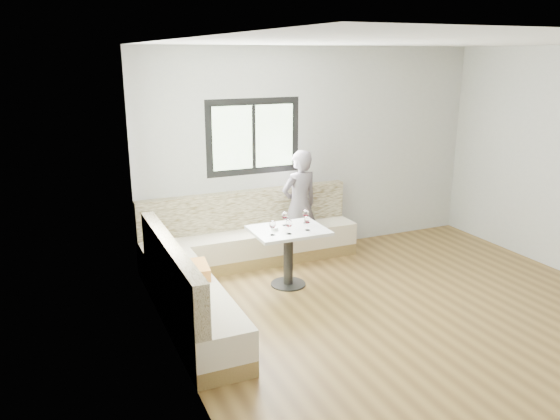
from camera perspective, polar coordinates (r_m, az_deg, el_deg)
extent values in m
cube|color=brown|center=(6.05, 14.48, -11.03)|extent=(5.00, 5.00, 0.01)
cube|color=white|center=(5.41, 16.61, 16.48)|extent=(5.00, 5.00, 0.01)
cube|color=#B7B7B2|center=(7.62, 3.58, 6.19)|extent=(5.00, 0.01, 2.80)
cube|color=#B7B7B2|center=(4.46, -10.38, -1.16)|extent=(0.01, 5.00, 2.80)
cube|color=black|center=(7.20, -2.78, 7.64)|extent=(1.30, 0.02, 1.00)
cube|color=black|center=(5.26, -12.76, 4.13)|extent=(0.02, 1.30, 1.00)
cube|color=olive|center=(7.31, -2.96, -4.99)|extent=(2.90, 0.55, 0.16)
cube|color=beige|center=(7.23, -2.99, -3.33)|extent=(2.90, 0.55, 0.29)
cube|color=beige|center=(7.29, -3.61, 0.10)|extent=(2.90, 0.14, 0.50)
cube|color=olive|center=(5.76, -9.01, -11.21)|extent=(0.55, 2.25, 0.16)
cube|color=beige|center=(5.67, -9.11, -9.19)|extent=(0.55, 2.25, 0.29)
cube|color=beige|center=(5.47, -11.37, -5.74)|extent=(0.14, 2.25, 0.50)
cube|color=orange|center=(5.80, -9.64, -6.31)|extent=(0.48, 0.48, 0.13)
cylinder|color=black|center=(6.67, 0.86, -7.73)|extent=(0.42, 0.42, 0.02)
cylinder|color=black|center=(6.55, 0.87, -5.11)|extent=(0.12, 0.12, 0.67)
cube|color=silver|center=(6.43, 0.89, -2.15)|extent=(0.87, 0.68, 0.04)
imported|color=#5A5259|center=(7.29, 2.05, 0.50)|extent=(0.60, 0.44, 1.49)
cylinder|color=white|center=(6.38, -0.54, -1.94)|extent=(0.09, 0.09, 0.03)
sphere|color=black|center=(6.39, -0.47, -1.83)|extent=(0.02, 0.02, 0.02)
sphere|color=black|center=(6.38, -0.65, -1.86)|extent=(0.02, 0.02, 0.02)
sphere|color=black|center=(6.37, -0.48, -1.89)|extent=(0.02, 0.02, 0.02)
cylinder|color=white|center=(6.20, -0.79, -2.62)|extent=(0.06, 0.06, 0.01)
cylinder|color=white|center=(6.19, -0.79, -2.27)|extent=(0.01, 0.01, 0.08)
ellipsoid|color=white|center=(6.17, -0.79, -1.52)|extent=(0.08, 0.08, 0.09)
cylinder|color=#45060D|center=(6.17, -0.79, -1.72)|extent=(0.05, 0.05, 0.02)
cylinder|color=white|center=(6.24, 0.94, -2.50)|extent=(0.06, 0.06, 0.01)
cylinder|color=white|center=(6.23, 0.94, -2.15)|extent=(0.01, 0.01, 0.08)
ellipsoid|color=white|center=(6.21, 0.94, -1.40)|extent=(0.08, 0.08, 0.09)
cylinder|color=#45060D|center=(6.21, 0.94, -1.61)|extent=(0.05, 0.05, 0.02)
cylinder|color=white|center=(6.38, 2.89, -2.11)|extent=(0.06, 0.06, 0.01)
cylinder|color=white|center=(6.37, 2.89, -1.76)|extent=(0.01, 0.01, 0.08)
ellipsoid|color=white|center=(6.34, 2.90, -1.03)|extent=(0.08, 0.08, 0.09)
cylinder|color=#45060D|center=(6.35, 2.90, -1.23)|extent=(0.05, 0.05, 0.02)
cylinder|color=white|center=(6.55, 0.50, -1.60)|extent=(0.06, 0.06, 0.01)
cylinder|color=white|center=(6.54, 0.50, -1.26)|extent=(0.01, 0.01, 0.08)
ellipsoid|color=white|center=(6.51, 0.50, -0.55)|extent=(0.08, 0.08, 0.09)
cylinder|color=#45060D|center=(6.52, 0.50, -0.75)|extent=(0.05, 0.05, 0.02)
cylinder|color=white|center=(6.65, 2.69, -1.36)|extent=(0.06, 0.06, 0.01)
cylinder|color=white|center=(6.63, 2.70, -1.02)|extent=(0.01, 0.01, 0.08)
ellipsoid|color=white|center=(6.61, 2.71, -0.32)|extent=(0.08, 0.08, 0.09)
cylinder|color=#45060D|center=(6.62, 2.70, -0.51)|extent=(0.05, 0.05, 0.02)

